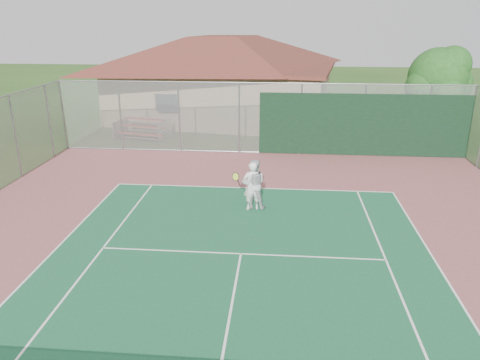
% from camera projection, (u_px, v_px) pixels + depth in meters
% --- Properties ---
extents(back_fence, '(20.08, 0.11, 3.53)m').
position_uv_depth(back_fence, '(303.00, 121.00, 22.76)').
color(back_fence, gray).
rests_on(back_fence, ground).
extents(side_fence_left, '(0.08, 9.00, 3.50)m').
position_uv_depth(side_fence_left, '(15.00, 137.00, 19.53)').
color(side_fence_left, gray).
rests_on(side_fence_left, ground).
extents(clubhouse, '(15.90, 11.80, 6.31)m').
position_uv_depth(clubhouse, '(223.00, 70.00, 30.47)').
color(clubhouse, tan).
rests_on(clubhouse, ground).
extents(bleachers, '(2.95, 2.05, 1.00)m').
position_uv_depth(bleachers, '(143.00, 129.00, 26.29)').
color(bleachers, '#B53629').
rests_on(bleachers, ground).
extents(tree, '(3.65, 3.46, 5.10)m').
position_uv_depth(tree, '(439.00, 79.00, 24.73)').
color(tree, '#361E13').
rests_on(tree, ground).
extents(player_white_front, '(1.09, 0.75, 1.75)m').
position_uv_depth(player_white_front, '(252.00, 186.00, 16.39)').
color(player_white_front, silver).
rests_on(player_white_front, ground).
extents(player_grey_back, '(0.88, 0.69, 1.81)m').
position_uv_depth(player_grey_back, '(254.00, 184.00, 16.50)').
color(player_grey_back, '#B0B3B5').
rests_on(player_grey_back, ground).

